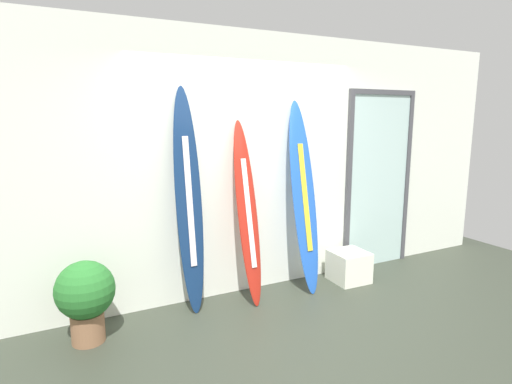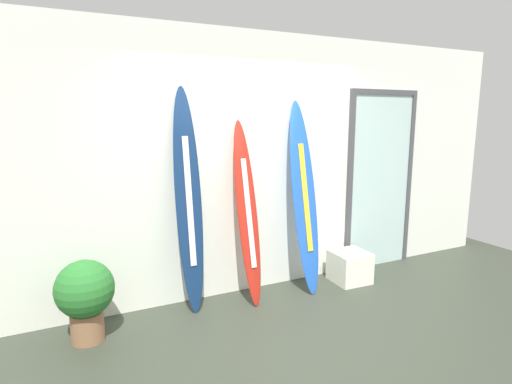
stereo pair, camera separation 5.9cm
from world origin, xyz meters
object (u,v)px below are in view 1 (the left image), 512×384
glass_door (378,177)px  surfboard_cobalt (304,199)px  display_block_left (349,266)px  surfboard_navy (189,203)px  potted_plant (86,295)px  surfboard_crimson (247,214)px

glass_door → surfboard_cobalt: bearing=-169.5°
surfboard_cobalt → display_block_left: (0.61, -0.07, -0.86)m
surfboard_navy → display_block_left: surfboard_navy is taller
potted_plant → glass_door: bearing=5.8°
potted_plant → surfboard_cobalt: bearing=3.2°
surfboard_navy → potted_plant: (-1.00, -0.20, -0.66)m
surfboard_navy → glass_door: glass_door is taller
surfboard_navy → potted_plant: surfboard_navy is taller
surfboard_navy → surfboard_cobalt: surfboard_navy is taller
surfboard_crimson → display_block_left: 1.50m
glass_door → surfboard_crimson: bearing=-173.1°
surfboard_cobalt → glass_door: glass_door is taller
potted_plant → display_block_left: bearing=1.1°
surfboard_navy → potted_plant: size_ratio=3.07×
display_block_left → potted_plant: (-2.88, -0.06, 0.25)m
surfboard_crimson → surfboard_cobalt: surfboard_cobalt is taller
surfboard_navy → display_block_left: bearing=-4.5°
display_block_left → glass_door: bearing=24.3°
surfboard_cobalt → potted_plant: 2.36m
surfboard_navy → surfboard_crimson: bearing=-7.4°
surfboard_cobalt → display_block_left: surfboard_cobalt is taller
surfboard_crimson → potted_plant: surfboard_crimson is taller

